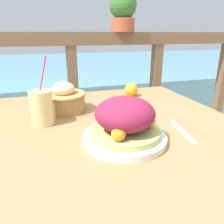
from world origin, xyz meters
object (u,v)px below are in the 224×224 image
(drink_glass, at_px, (42,108))
(potted_plant, at_px, (123,11))
(salad_plate, at_px, (125,123))
(bread_basket, at_px, (64,99))

(drink_glass, bearing_deg, potted_plant, 54.53)
(salad_plate, relative_size, bread_basket, 1.39)
(drink_glass, xyz_separation_m, bread_basket, (0.09, 0.13, -0.01))
(potted_plant, bearing_deg, bread_basket, -125.49)
(salad_plate, relative_size, potted_plant, 0.93)
(salad_plate, height_order, bread_basket, salad_plate)
(salad_plate, xyz_separation_m, drink_glass, (-0.24, 0.21, 0.00))
(drink_glass, relative_size, potted_plant, 0.88)
(potted_plant, bearing_deg, drink_glass, -125.47)
(salad_plate, bearing_deg, drink_glass, 138.64)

